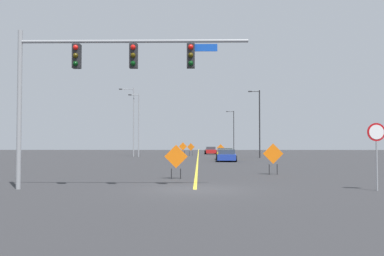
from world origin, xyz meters
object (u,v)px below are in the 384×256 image
Objects in this scene: traffic_signal_assembly at (100,69)px; street_lamp_far_left at (138,122)px; construction_sign_right_lane at (183,147)px; car_red_passing at (211,151)px; car_blue_near at (227,156)px; street_lamp_near_left at (133,119)px; stop_sign at (377,143)px; construction_sign_left_lane at (176,158)px; construction_sign_median_far at (221,148)px; car_yellow_mid at (225,154)px; street_lamp_mid_right at (259,121)px; street_lamp_mid_left at (233,129)px; construction_sign_median_near at (273,155)px; construction_sign_right_shoulder at (191,148)px.

street_lamp_far_left is (-4.47, 42.28, -0.30)m from traffic_signal_assembly.
construction_sign_right_lane is 0.48× the size of car_red_passing.
street_lamp_far_left reaches higher than car_blue_near.
traffic_signal_assembly reaches higher than car_blue_near.
street_lamp_near_left is at bearing 129.28° from car_blue_near.
stop_sign is at bearing -68.45° from street_lamp_near_left.
construction_sign_left_lane is (8.29, -37.32, -4.22)m from street_lamp_near_left.
construction_sign_right_lane is at bearing 104.78° from car_blue_near.
car_blue_near is at bearing -88.09° from car_red_passing.
street_lamp_far_left is at bearing 127.96° from car_blue_near.
construction_sign_left_lane is 0.92× the size of construction_sign_right_lane.
construction_sign_median_far is (12.02, 4.74, -3.79)m from street_lamp_far_left.
construction_sign_left_lane is at bearing -78.59° from street_lamp_far_left.
street_lamp_near_left is 4.82× the size of construction_sign_right_lane.
car_red_passing is 23.50m from car_yellow_mid.
street_lamp_mid_right reaches higher than car_blue_near.
street_lamp_mid_left is (11.78, 75.60, -0.28)m from traffic_signal_assembly.
stop_sign is at bearing -72.57° from construction_sign_median_near.
stop_sign is 45.66m from street_lamp_far_left.
car_blue_near is at bearing -75.22° from construction_sign_right_lane.
street_lamp_near_left is at bearing 162.99° from street_lamp_mid_right.
traffic_signal_assembly is 56.50m from car_red_passing.
construction_sign_median_far is (-4.23, -28.58, -3.81)m from street_lamp_mid_left.
traffic_signal_assembly is 1.01× the size of street_lamp_near_left.
construction_sign_right_lane is at bearing 133.78° from street_lamp_mid_right.
street_lamp_far_left is 4.61× the size of construction_sign_median_near.
street_lamp_far_left is (-16.13, 42.62, 2.90)m from stop_sign.
stop_sign reaches higher than construction_sign_median_far.
street_lamp_mid_left is 4.40× the size of construction_sign_right_lane.
street_lamp_far_left reaches higher than construction_sign_median_near.
car_red_passing is at bearing -105.73° from street_lamp_mid_left.
street_lamp_mid_left reaches higher than stop_sign.
street_lamp_mid_left reaches higher than construction_sign_median_near.
street_lamp_mid_right is 7.93m from car_yellow_mid.
construction_sign_right_lane is at bearing 169.78° from construction_sign_median_far.
traffic_signal_assembly is at bearing -99.12° from construction_sign_median_far.
street_lamp_far_left is 4.39× the size of construction_sign_right_lane.
construction_sign_median_far reaches higher than car_blue_near.
street_lamp_far_left is 4.67× the size of construction_sign_right_shoulder.
traffic_signal_assembly is 2.34× the size of car_red_passing.
street_lamp_mid_left is 37.07m from street_lamp_far_left.
construction_sign_median_near is (-3.16, -28.80, -3.59)m from street_lamp_mid_right.
car_red_passing reaches higher than car_blue_near.
street_lamp_near_left is 5.23× the size of construction_sign_left_lane.
car_blue_near is at bearing -52.04° from street_lamp_far_left.
traffic_signal_assembly is 3.54× the size of stop_sign.
car_yellow_mid is (-4.34, 32.82, -1.35)m from stop_sign.
street_lamp_mid_right is at bearing 45.38° from car_yellow_mid.
construction_sign_median_near is (-2.77, 8.83, -0.76)m from stop_sign.
construction_sign_median_near is 0.46× the size of car_red_passing.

